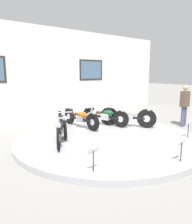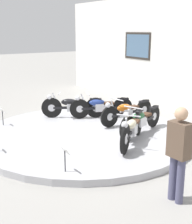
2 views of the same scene
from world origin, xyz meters
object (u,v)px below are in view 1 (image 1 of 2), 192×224
Objects in this scene: motorcycle_black at (60,129)px; visitor_standing at (185,103)px; motorcycle_cream at (129,116)px; info_placard_front_centre at (182,145)px; info_placard_front_right at (189,126)px; info_placard_front_left at (93,154)px; motorcycle_green at (106,115)px; motorcycle_orange at (81,117)px; motorcycle_blue at (62,122)px.

visitor_standing is (4.96, -0.90, 0.38)m from motorcycle_black.
visitor_standing is at bearing -22.54° from motorcycle_cream.
info_placard_front_centre and info_placard_front_right have the same top height.
info_placard_front_left is 2.00m from info_placard_front_centre.
motorcycle_green is 3.87m from info_placard_front_left.
motorcycle_black is 2.80m from motorcycle_cream.
motorcycle_black is at bearing -144.82° from motorcycle_orange.
info_placard_front_left is at bearing -147.68° from motorcycle_cream.
motorcycle_orange is at bearing 58.88° from info_placard_front_left.
motorcycle_orange is at bearing 89.96° from info_placard_front_centre.
motorcycle_green is at bearing 16.99° from motorcycle_black.
motorcycle_black reaches higher than motorcycle_green.
info_placard_front_left and info_placard_front_right have the same top height.
motorcycle_cream is at bearing -35.19° from motorcycle_orange.
motorcycle_cream is at bearing 32.32° from info_placard_front_left.
info_placard_front_left is (-0.90, -2.74, -0.01)m from motorcycle_blue.
motorcycle_blue is 3.68m from info_placard_front_centre.
motorcycle_blue is 3.88m from info_placard_front_right.
motorcycle_cream is (0.48, -0.70, 0.03)m from motorcycle_green.
motorcycle_black is 0.89× the size of motorcycle_green.
motorcycle_green is 1.12× the size of motorcycle_cream.
motorcycle_blue is 1.08× the size of motorcycle_cream.
motorcycle_blue and motorcycle_green have the same top height.
motorcycle_green is 2.88m from info_placard_front_right.
motorcycle_blue is (0.48, 0.71, -0.01)m from motorcycle_black.
motorcycle_green is at bearing 124.39° from motorcycle_cream.
motorcycle_black is at bearing 78.25° from info_placard_front_left.
info_placard_front_centre is 0.32× the size of visitor_standing.
visitor_standing is at bearing -10.24° from motorcycle_black.
motorcycle_orange is 3.84m from info_placard_front_centre.
motorcycle_orange is 0.96m from motorcycle_green.
motorcycle_black is at bearing -123.97° from motorcycle_blue.
motorcycle_cream is at bearing 0.07° from motorcycle_black.
motorcycle_orange is 3.52m from info_placard_front_right.
motorcycle_orange is 4.05m from visitor_standing.
info_placard_front_right is at bearing -58.95° from motorcycle_orange.
info_placard_front_right is at bearing -71.72° from motorcycle_green.
info_placard_front_left is (-3.22, -2.04, -0.03)m from motorcycle_cream.
visitor_standing reaches higher than motorcycle_blue.
motorcycle_orange is 3.81× the size of info_placard_front_centre.
motorcycle_green is 3.69× the size of info_placard_front_right.
motorcycle_black is 3.18m from info_placard_front_centre.
motorcycle_black is 0.92× the size of motorcycle_blue.
motorcycle_black reaches higher than info_placard_front_left.
motorcycle_green reaches higher than info_placard_front_right.
info_placard_front_right is at bearing -146.95° from visitor_standing.
motorcycle_green is 3.69× the size of info_placard_front_centre.
motorcycle_blue is 0.96× the size of motorcycle_green.
motorcycle_blue is at bearing 71.82° from info_placard_front_left.
motorcycle_cream is 3.18m from info_placard_front_centre.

